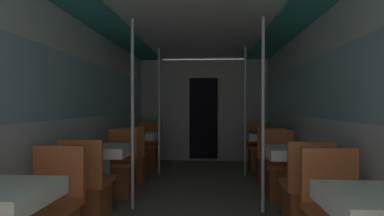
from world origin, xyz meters
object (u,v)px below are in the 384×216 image
object	(u,v)px
chair_right_near_2	(270,165)
dining_table_right_0	(379,214)
chair_left_near_2	(134,164)
dining_table_right_2	(264,140)
chair_left_far_1	(119,174)
support_pole_right_1	(263,114)
dining_table_left_0	(0,206)
dining_table_left_2	(141,139)
dining_table_right_1	(291,158)
chair_left_near_1	(88,197)
dining_table_left_1	(106,156)
chair_left_far_2	(147,153)
chair_right_far_1	(281,177)
chair_right_near_1	(306,202)
chair_right_far_2	(259,155)
support_pole_right_2	(245,111)
support_pole_left_2	(159,111)
support_pole_left_1	(132,114)

from	to	relation	value
chair_right_near_2	dining_table_right_0	bearing A→B (deg)	-90.00
chair_left_near_2	dining_table_right_2	distance (m)	2.28
chair_left_far_1	chair_left_near_2	distance (m)	0.77
support_pole_right_1	dining_table_right_0	bearing A→B (deg)	-79.87
dining_table_left_0	chair_left_near_2	size ratio (longest dim) A/B	0.84
dining_table_left_2	dining_table_right_1	size ratio (longest dim) A/B	1.00
chair_left_near_1	chair_right_near_2	xyz separation A→B (m)	(2.19, 1.82, 0.00)
dining_table_left_1	chair_left_near_2	xyz separation A→B (m)	(0.00, 1.29, -0.34)
chair_left_far_2	chair_right_far_1	bearing A→B (deg)	140.37
chair_right_near_1	support_pole_right_1	xyz separation A→B (m)	(-0.32, 0.52, 0.85)
chair_left_far_1	chair_left_near_1	bearing A→B (deg)	90.00
chair_right_far_1	chair_right_far_2	xyz separation A→B (m)	(0.00, 1.82, 0.00)
dining_table_right_1	chair_left_near_1	bearing A→B (deg)	-166.54
dining_table_left_1	dining_table_right_1	bearing A→B (deg)	0.00
chair_left_near_1	chair_left_near_2	world-z (taller)	same
chair_right_far_1	chair_left_far_1	bearing A→B (deg)	0.00
chair_left_near_2	support_pole_right_2	size ratio (longest dim) A/B	0.40
dining_table_right_2	support_pole_left_2	bearing A→B (deg)	180.00
support_pole_right_1	chair_right_far_1	bearing A→B (deg)	58.26
dining_table_left_0	dining_table_right_1	size ratio (longest dim) A/B	1.00
dining_table_left_0	support_pole_left_1	distance (m)	1.91
chair_left_far_2	dining_table_right_0	world-z (taller)	chair_left_far_2
dining_table_left_0	support_pole_left_1	size ratio (longest dim) A/B	0.33
dining_table_right_1	chair_right_far_2	xyz separation A→B (m)	(0.00, 2.34, -0.34)
chair_left_far_1	chair_left_far_2	distance (m)	1.82
chair_left_near_1	dining_table_right_2	distance (m)	3.23
dining_table_left_0	dining_table_left_2	size ratio (longest dim) A/B	1.00
chair_left_near_1	support_pole_left_2	size ratio (longest dim) A/B	0.40
support_pole_left_2	chair_right_far_2	world-z (taller)	support_pole_left_2
support_pole_right_2	dining_table_right_1	bearing A→B (deg)	-79.87
dining_table_left_0	dining_table_right_0	size ratio (longest dim) A/B	1.00
dining_table_right_0	support_pole_right_2	distance (m)	3.68
support_pole_left_1	chair_right_near_1	xyz separation A→B (m)	(1.87, -0.52, -0.85)
dining_table_left_2	chair_right_near_1	world-z (taller)	chair_right_near_1
chair_left_near_1	chair_left_far_2	bearing A→B (deg)	90.00
chair_left_near_1	support_pole_left_2	distance (m)	2.51
chair_right_near_1	support_pole_right_2	xyz separation A→B (m)	(-0.32, 2.34, 0.85)
dining_table_right_0	chair_right_near_1	bearing A→B (deg)	90.00
chair_right_far_1	chair_right_far_2	world-z (taller)	same
dining_table_left_2	chair_right_near_1	size ratio (longest dim) A/B	0.84
chair_left_far_1	chair_right_near_1	distance (m)	2.43
support_pole_left_1	chair_left_near_2	bearing A→B (deg)	104.11
chair_left_near_1	support_pole_right_2	bearing A→B (deg)	51.41
support_pole_left_1	support_pole_right_1	xyz separation A→B (m)	(1.54, 0.00, 0.00)
dining_table_left_0	chair_left_far_2	xyz separation A→B (m)	(0.00, 4.16, -0.34)
support_pole_left_1	dining_table_left_2	xyz separation A→B (m)	(-0.32, 1.82, -0.50)
chair_left_far_2	chair_right_near_1	size ratio (longest dim) A/B	1.00
dining_table_left_2	chair_right_far_2	distance (m)	2.28
chair_left_near_2	support_pole_right_2	bearing A→B (deg)	15.69
chair_left_near_1	chair_right_near_1	size ratio (longest dim) A/B	1.00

